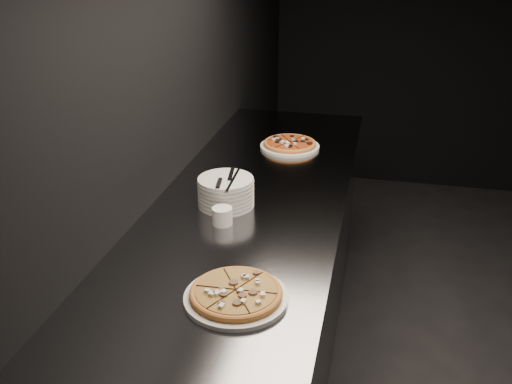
% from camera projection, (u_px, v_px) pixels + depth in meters
% --- Properties ---
extents(wall_left, '(0.02, 5.00, 2.80)m').
position_uv_depth(wall_left, '(158.00, 73.00, 2.17)').
color(wall_left, black).
rests_on(wall_left, floor).
extents(counter, '(0.74, 2.44, 0.92)m').
position_uv_depth(counter, '(253.00, 292.00, 2.48)').
color(counter, slate).
rests_on(counter, floor).
extents(pizza_mushroom, '(0.30, 0.30, 0.04)m').
position_uv_depth(pizza_mushroom, '(236.00, 294.00, 1.64)').
color(pizza_mushroom, silver).
rests_on(pizza_mushroom, counter).
extents(pizza_tomato, '(0.29, 0.29, 0.03)m').
position_uv_depth(pizza_tomato, '(290.00, 144.00, 2.81)').
color(pizza_tomato, silver).
rests_on(pizza_tomato, counter).
extents(plate_stack, '(0.21, 0.21, 0.11)m').
position_uv_depth(plate_stack, '(226.00, 192.00, 2.20)').
color(plate_stack, silver).
rests_on(plate_stack, counter).
extents(cutlery, '(0.08, 0.23, 0.01)m').
position_uv_depth(cutlery, '(227.00, 179.00, 2.16)').
color(cutlery, '#ADAEB4').
rests_on(cutlery, plate_stack).
extents(ramekin, '(0.07, 0.07, 0.06)m').
position_uv_depth(ramekin, '(222.00, 215.00, 2.06)').
color(ramekin, silver).
rests_on(ramekin, counter).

